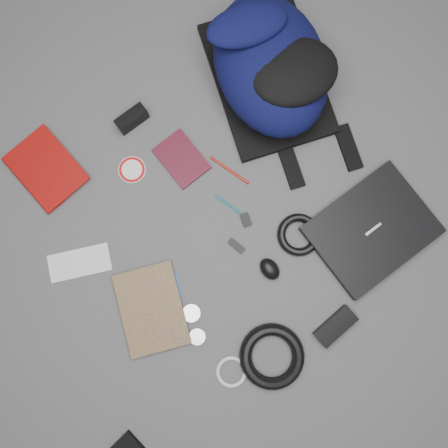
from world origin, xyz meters
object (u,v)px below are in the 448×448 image
compact_camera (132,119)px  textbook_red (25,187)px  mouse (270,269)px  power_brick (335,326)px  dvd_case (182,159)px  laptop (371,230)px  comic_book (121,317)px  backpack (271,65)px

compact_camera → textbook_red: bearing=175.2°
mouse → power_brick: mouse is taller
textbook_red → dvd_case: size_ratio=1.44×
laptop → comic_book: (-0.81, 0.20, -0.01)m
textbook_red → mouse: size_ratio=3.21×
backpack → mouse: bearing=-107.7°
compact_camera → mouse: (0.11, -0.65, -0.01)m
textbook_red → compact_camera: bearing=-8.9°
backpack → laptop: bearing=-74.9°
dvd_case → comic_book: bearing=-148.4°
backpack → textbook_red: (-0.86, 0.12, -0.10)m
laptop → mouse: mouse is taller
textbook_red → power_brick: size_ratio=1.76×
textbook_red → dvd_case: bearing=-31.0°
backpack → textbook_red: 0.88m
backpack → textbook_red: bearing=-172.8°
comic_book → textbook_red: bearing=112.8°
dvd_case → compact_camera: 0.21m
laptop → dvd_case: laptop is taller
power_brick → backpack: bearing=63.3°
laptop → dvd_case: size_ratio=2.19×
textbook_red → mouse: bearing=-60.1°
textbook_red → mouse: (0.52, -0.65, 0.01)m
compact_camera → power_brick: 0.93m
laptop → backpack: bearing=86.1°
textbook_red → backpack: bearing=-16.8°
comic_book → compact_camera: (0.36, 0.52, 0.02)m
backpack → textbook_red: size_ratio=2.21×
backpack → compact_camera: size_ratio=4.98×
comic_book → power_brick: 0.67m
comic_book → mouse: bearing=2.8°
comic_book → power_brick: bearing=-17.4°
textbook_red → dvd_case: textbook_red is taller
laptop → mouse: (-0.34, 0.07, 0.00)m
comic_book → power_brick: size_ratio=1.95×
dvd_case → mouse: 0.46m
compact_camera → power_brick: size_ratio=0.78×
comic_book → power_brick: (0.55, -0.38, 0.01)m
laptop → dvd_case: (-0.39, 0.53, -0.01)m
textbook_red → dvd_case: (0.48, -0.19, -0.01)m
backpack → power_brick: bearing=-93.6°
backpack → laptop: backpack is taller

